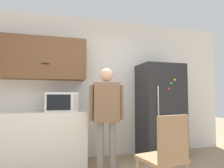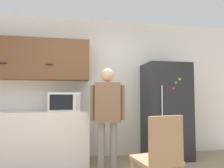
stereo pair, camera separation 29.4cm
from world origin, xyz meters
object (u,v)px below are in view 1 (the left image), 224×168
microwave (62,102)px  person (106,108)px  chair (166,154)px  refrigerator (160,110)px

microwave → person: 0.79m
microwave → person: person is taller
microwave → chair: bearing=-54.6°
person → chair: person is taller
refrigerator → chair: refrigerator is taller
person → chair: bearing=-63.2°
person → refrigerator: size_ratio=0.90×
microwave → person: bearing=-29.7°
microwave → chair: size_ratio=0.55×
person → refrigerator: bearing=27.3°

